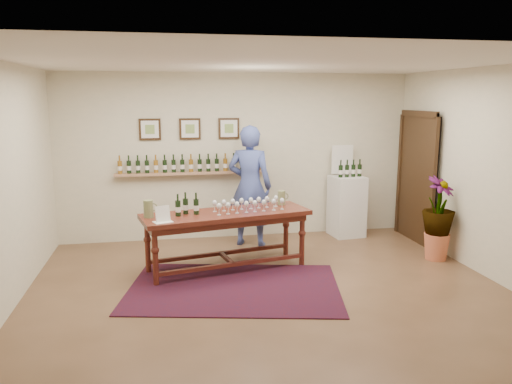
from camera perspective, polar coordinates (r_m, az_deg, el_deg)
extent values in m
plane|color=brown|center=(6.48, 1.33, -10.93)|extent=(6.00, 6.00, 0.00)
plane|color=beige|center=(8.54, -2.11, 4.08)|extent=(6.00, 0.00, 6.00)
plane|color=beige|center=(3.75, 9.38, -4.77)|extent=(6.00, 0.00, 6.00)
plane|color=beige|center=(6.22, -26.77, 0.41)|extent=(0.00, 5.00, 5.00)
plane|color=beige|center=(7.33, 25.00, 1.96)|extent=(0.00, 5.00, 5.00)
plane|color=silver|center=(6.03, 1.45, 14.63)|extent=(6.00, 6.00, 0.00)
cube|color=tan|center=(8.40, -7.41, 2.16)|extent=(2.50, 0.16, 0.04)
cube|color=black|center=(8.77, 18.10, 1.42)|extent=(0.10, 1.00, 2.10)
cube|color=black|center=(8.75, 17.81, 1.41)|extent=(0.04, 1.12, 2.22)
cube|color=black|center=(8.38, -12.03, 7.02)|extent=(0.35, 0.03, 0.35)
cube|color=white|center=(8.36, -12.04, 7.01)|extent=(0.28, 0.01, 0.28)
cube|color=#7B994C|center=(8.36, -12.04, 7.01)|extent=(0.15, 0.00, 0.15)
cube|color=black|center=(8.39, -7.56, 7.17)|extent=(0.35, 0.03, 0.35)
cube|color=white|center=(8.37, -7.55, 7.16)|extent=(0.28, 0.01, 0.28)
cube|color=#7B994C|center=(8.37, -7.55, 7.16)|extent=(0.15, 0.00, 0.15)
cube|color=black|center=(8.45, -3.12, 7.27)|extent=(0.35, 0.03, 0.35)
cube|color=white|center=(8.43, -3.10, 7.26)|extent=(0.28, 0.01, 0.28)
cube|color=#7B994C|center=(8.43, -3.10, 7.26)|extent=(0.15, 0.00, 0.15)
cube|color=#4E0D11|center=(6.47, -2.52, -10.88)|extent=(2.97, 2.28, 0.01)
cube|color=#3E130F|center=(6.95, -3.42, -2.56)|extent=(2.43, 1.21, 0.06)
cube|color=#3E130F|center=(6.97, -3.42, -3.16)|extent=(2.28, 1.06, 0.11)
cylinder|color=#3E130F|center=(6.55, -11.43, -7.34)|extent=(0.09, 0.09, 0.76)
cylinder|color=#3E130F|center=(7.23, 5.28, -5.44)|extent=(0.09, 0.09, 0.76)
cylinder|color=#3E130F|center=(7.05, -12.29, -6.08)|extent=(0.09, 0.09, 0.76)
cylinder|color=#3E130F|center=(7.69, 3.44, -4.44)|extent=(0.09, 0.09, 0.76)
cube|color=#3E130F|center=(6.89, -2.63, -8.26)|extent=(2.08, 0.49, 0.05)
cube|color=#3E130F|center=(7.37, -4.05, -7.01)|extent=(2.08, 0.49, 0.05)
cube|color=#3E130F|center=(7.13, -3.36, -7.61)|extent=(0.16, 0.53, 0.05)
cube|color=white|center=(6.49, -10.62, -2.47)|extent=(0.27, 0.24, 0.21)
cube|color=silver|center=(8.85, 10.31, -1.59)|extent=(0.58, 0.58, 1.05)
cube|color=white|center=(8.88, 9.83, 3.69)|extent=(0.40, 0.06, 0.55)
cone|color=#C66442|center=(7.98, 19.90, -5.87)|extent=(0.37, 0.37, 0.40)
imported|color=#1C3616|center=(7.85, 20.15, -2.09)|extent=(0.80, 0.80, 0.69)
imported|color=#3C4B8E|center=(8.06, -0.71, 0.68)|extent=(0.85, 0.72, 1.97)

